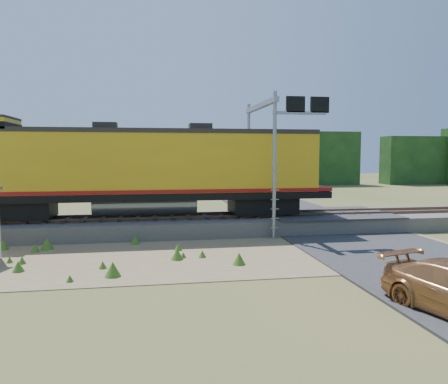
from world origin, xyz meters
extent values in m
plane|color=#475123|center=(0.00, 0.00, 0.00)|extent=(140.00, 140.00, 0.00)
cube|color=slate|center=(0.00, 6.00, 0.40)|extent=(70.00, 5.00, 0.80)
cube|color=brown|center=(0.00, 5.28, 0.88)|extent=(70.00, 0.10, 0.16)
cube|color=brown|center=(0.00, 6.72, 0.88)|extent=(70.00, 0.10, 0.16)
cube|color=#8C7754|center=(-2.00, 0.50, 0.01)|extent=(26.00, 8.00, 0.03)
cube|color=#38383A|center=(7.00, 6.00, 0.83)|extent=(7.00, 5.20, 0.06)
cube|color=#38383A|center=(7.00, 22.00, 0.04)|extent=(7.00, 24.00, 0.08)
cube|color=#143413|center=(0.00, 38.00, 3.25)|extent=(36.00, 3.00, 6.50)
cube|color=black|center=(-9.60, 6.00, 1.40)|extent=(3.54, 2.26, 0.89)
cube|color=black|center=(3.19, 6.00, 1.40)|extent=(3.54, 2.26, 0.89)
cube|color=black|center=(-3.20, 6.00, 2.02)|extent=(19.68, 2.95, 0.35)
cylinder|color=gray|center=(-3.20, 6.00, 1.55)|extent=(5.41, 1.18, 1.18)
cube|color=#C48D17|center=(-3.20, 6.00, 3.73)|extent=(18.20, 2.85, 3.05)
cube|color=maroon|center=(-3.20, 6.00, 2.32)|extent=(19.68, 3.00, 0.18)
cube|color=#28231E|center=(-3.20, 6.00, 5.37)|extent=(18.20, 2.90, 0.24)
cube|color=#28231E|center=(-5.17, 6.00, 5.59)|extent=(1.18, 0.98, 0.44)
cube|color=#28231E|center=(-0.25, 6.00, 5.59)|extent=(1.18, 0.98, 0.44)
cylinder|color=gray|center=(3.04, 3.20, 3.61)|extent=(0.19, 0.19, 7.22)
cylinder|color=gray|center=(3.04, 8.80, 3.61)|extent=(0.19, 0.19, 7.22)
cube|color=gray|center=(3.04, 6.00, 6.81)|extent=(0.26, 6.20, 0.26)
cube|color=gray|center=(4.28, 3.20, 6.19)|extent=(2.68, 0.15, 0.15)
cube|color=black|center=(4.07, 3.20, 6.60)|extent=(0.93, 0.15, 0.77)
cube|color=black|center=(5.31, 3.20, 6.60)|extent=(0.93, 0.15, 0.77)
camera|label=1|loc=(-2.97, -17.35, 4.21)|focal=35.00mm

